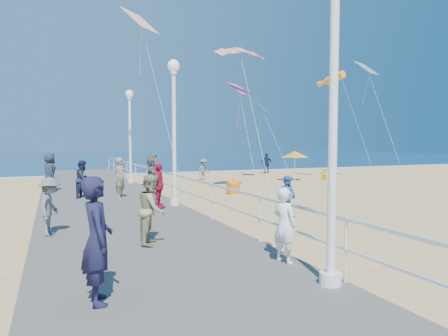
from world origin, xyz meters
name	(u,v)px	position (x,y,z in m)	size (l,w,h in m)	color
ground	(297,207)	(0.00, 0.00, 0.00)	(160.00, 160.00, 0.00)	#DAB272
ocean	(106,157)	(0.00, 65.00, 0.01)	(160.00, 90.00, 0.05)	#0D2A4F
surf_line	(168,173)	(0.00, 20.50, 0.03)	(160.00, 1.20, 0.04)	white
boardwalk	(115,215)	(-7.50, 0.00, 0.20)	(5.00, 44.00, 0.40)	#625E59
railing	(182,182)	(-5.05, 0.00, 1.25)	(0.05, 42.00, 0.55)	white
lamp_post_near	(334,82)	(-5.35, -9.00, 3.66)	(0.44, 0.44, 5.32)	white
lamp_post_mid	(174,117)	(-5.35, 0.00, 3.66)	(0.44, 0.44, 5.32)	white
lamp_post_far	(130,126)	(-5.35, 9.00, 3.66)	(0.44, 0.44, 5.32)	white
woman_holding_toddler	(284,225)	(-5.40, -7.67, 1.13)	(0.53, 0.35, 1.46)	white
toddler_held	(287,196)	(-5.25, -7.52, 1.66)	(0.40, 0.31, 0.82)	#346FC4
spectator_0	(97,240)	(-8.90, -8.27, 1.32)	(0.67, 0.44, 1.84)	#171734
spectator_1	(152,209)	(-7.41, -5.24, 1.20)	(0.78, 0.61, 1.60)	#979068
spectator_2	(50,207)	(-9.55, -3.45, 1.13)	(0.94, 0.54, 1.46)	slate
spectator_3	(159,186)	(-6.06, -0.49, 1.19)	(0.93, 0.39, 1.59)	#B41636
spectator_4	(50,172)	(-9.60, 6.39, 1.33)	(0.91, 0.59, 1.85)	#1B293C
spectator_5	(152,174)	(-5.40, 3.30, 1.31)	(1.70, 0.54, 1.83)	#5C5C61
spectator_6	(121,178)	(-6.88, 2.69, 1.25)	(0.62, 0.41, 1.71)	gray
spectator_7	(83,179)	(-8.30, 3.58, 1.19)	(0.77, 0.60, 1.58)	#1A223B
beach_walker_a	(203,169)	(0.60, 12.98, 0.78)	(1.01, 0.58, 1.57)	slate
beach_walker_b	(267,163)	(8.13, 17.02, 0.89)	(1.05, 0.44, 1.79)	#182336
beach_walker_c	(119,171)	(-5.24, 14.19, 0.73)	(0.72, 0.47, 1.46)	gray
box_kite	(233,189)	(-0.75, 4.88, 0.30)	(0.55, 0.55, 0.60)	#D8430C
beach_umbrella	(295,154)	(6.33, 9.79, 1.91)	(1.90, 1.90, 2.14)	white
beach_chair_left	(327,177)	(9.15, 9.81, 0.20)	(0.55, 0.55, 0.40)	gold
beach_chair_right	(327,172)	(12.69, 14.33, 0.20)	(0.55, 0.55, 0.40)	#FFFC1A
kite_parafoil	(241,50)	(-0.25, 5.02, 7.58)	(2.73, 0.90, 0.30)	red
kite_windsock	(335,78)	(9.26, 9.21, 7.38)	(0.56, 0.56, 2.45)	orange
kite_diamond_pink	(239,89)	(0.33, 6.44, 5.76)	(1.36, 1.36, 0.02)	#FE5DB7
kite_diamond_multi	(367,68)	(11.74, 8.75, 8.14)	(1.62, 1.62, 0.02)	blue
kite_diamond_green	(261,106)	(4.94, 12.32, 5.44)	(1.33, 1.33, 0.02)	#26B164
kite_diamond_redwhite	(140,21)	(-5.52, 4.89, 8.42)	(1.56, 1.56, 0.02)	#EC501B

